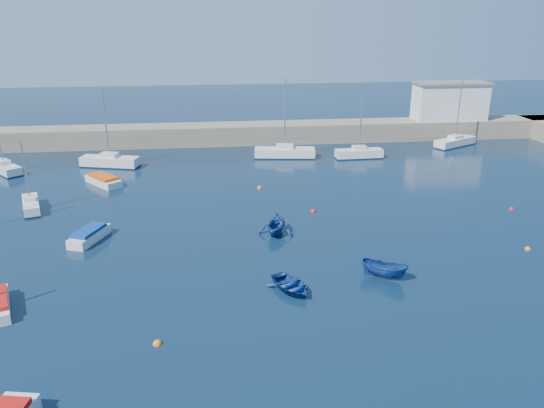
{
  "coord_description": "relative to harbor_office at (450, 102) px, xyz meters",
  "views": [
    {
      "loc": [
        -4.21,
        -26.48,
        17.14
      ],
      "look_at": [
        0.86,
        16.1,
        1.6
      ],
      "focal_mm": 35.0,
      "sensor_mm": 36.0,
      "label": 1
    }
  ],
  "objects": [
    {
      "name": "harbor_office",
      "position": [
        0.0,
        0.0,
        0.0
      ],
      "size": [
        10.0,
        4.0,
        5.0
      ],
      "primitive_type": "cube",
      "color": "silver",
      "rests_on": "back_wall"
    },
    {
      "name": "sailboat_6",
      "position": [
        -25.01,
        -8.67,
        -4.44
      ],
      "size": [
        7.67,
        3.03,
        9.77
      ],
      "rotation": [
        0.0,
        0.0,
        1.44
      ],
      "color": "silver",
      "rests_on": "ground"
    },
    {
      "name": "ground",
      "position": [
        -30.0,
        -46.0,
        -5.1
      ],
      "size": [
        220.0,
        220.0,
        0.0
      ],
      "primitive_type": "plane",
      "color": "#0C2137",
      "rests_on": "ground"
    },
    {
      "name": "dinghy_left",
      "position": [
        -29.13,
        -32.75,
        -4.21
      ],
      "size": [
        3.96,
        4.22,
        1.78
      ],
      "primitive_type": "imported",
      "rotation": [
        0.0,
        0.0,
        -0.38
      ],
      "color": "navy",
      "rests_on": "ground"
    },
    {
      "name": "dinghy_center",
      "position": [
        -29.35,
        -42.19,
        -4.74
      ],
      "size": [
        3.77,
        4.25,
        0.73
      ],
      "primitive_type": "imported",
      "rotation": [
        0.0,
        0.0,
        0.44
      ],
      "color": "navy",
      "rests_on": "ground"
    },
    {
      "name": "motorboat_2",
      "position": [
        -45.59,
        -17.34,
        -4.64
      ],
      "size": [
        4.34,
        4.77,
        0.99
      ],
      "rotation": [
        0.0,
        0.0,
        0.69
      ],
      "color": "silver",
      "rests_on": "ground"
    },
    {
      "name": "sailboat_7",
      "position": [
        -15.86,
        -10.07,
        -4.48
      ],
      "size": [
        5.89,
        1.8,
        7.84
      ],
      "rotation": [
        0.0,
        0.0,
        1.6
      ],
      "color": "silver",
      "rests_on": "ground"
    },
    {
      "name": "buoy_4",
      "position": [
        -6.8,
        -29.59,
        -5.1
      ],
      "size": [
        0.45,
        0.45,
        0.45
      ],
      "primitive_type": "sphere",
      "color": "red",
      "rests_on": "ground"
    },
    {
      "name": "motorboat_1",
      "position": [
        -44.07,
        -32.3,
        -4.63
      ],
      "size": [
        2.85,
        4.34,
        1.01
      ],
      "rotation": [
        0.0,
        0.0,
        -0.38
      ],
      "color": "silver",
      "rests_on": "ground"
    },
    {
      "name": "sailboat_8",
      "position": [
        -1.17,
        -5.45,
        -4.5
      ],
      "size": [
        6.72,
        4.8,
        8.71
      ],
      "rotation": [
        0.0,
        0.0,
        2.07
      ],
      "color": "silver",
      "rests_on": "ground"
    },
    {
      "name": "back_wall",
      "position": [
        -30.0,
        0.0,
        -3.8
      ],
      "size": [
        96.0,
        4.5,
        2.6
      ],
      "primitive_type": "cube",
      "color": "#7B6E5E",
      "rests_on": "ground"
    },
    {
      "name": "buoy_0",
      "position": [
        -37.54,
        -47.21,
        -5.1
      ],
      "size": [
        0.5,
        0.5,
        0.5
      ],
      "primitive_type": "sphere",
      "color": "orange",
      "rests_on": "ground"
    },
    {
      "name": "sailboat_5",
      "position": [
        -46.04,
        -10.43,
        -4.43
      ],
      "size": [
        7.03,
        3.64,
        8.98
      ],
      "rotation": [
        0.0,
        0.0,
        1.3
      ],
      "color": "silver",
      "rests_on": "ground"
    },
    {
      "name": "buoy_3",
      "position": [
        -29.32,
        -20.56,
        -5.1
      ],
      "size": [
        0.48,
        0.48,
        0.48
      ],
      "primitive_type": "sphere",
      "color": "orange",
      "rests_on": "ground"
    },
    {
      "name": "dinghy_right",
      "position": [
        -22.79,
        -41.23,
        -4.48
      ],
      "size": [
        3.35,
        2.75,
        1.24
      ],
      "primitive_type": "imported",
      "rotation": [
        0.0,
        0.0,
        1.0
      ],
      "color": "navy",
      "rests_on": "ground"
    },
    {
      "name": "buoy_2",
      "position": [
        -10.3,
        -38.01,
        -5.1
      ],
      "size": [
        0.45,
        0.45,
        0.45
      ],
      "primitive_type": "sphere",
      "color": "orange",
      "rests_on": "ground"
    },
    {
      "name": "sailboat_4",
      "position": [
        -57.62,
        -11.35,
        -4.54
      ],
      "size": [
        5.26,
        5.86,
        8.11
      ],
      "rotation": [
        0.0,
        0.0,
        0.69
      ],
      "color": "silver",
      "rests_on": "ground"
    },
    {
      "name": "buoy_1",
      "position": [
        -25.13,
        -28.06,
        -5.1
      ],
      "size": [
        0.5,
        0.5,
        0.5
      ],
      "primitive_type": "sphere",
      "color": "red",
      "rests_on": "ground"
    },
    {
      "name": "sailboat_3",
      "position": [
        -50.8,
        -24.54,
        -4.57
      ],
      "size": [
        2.76,
        4.91,
        6.38
      ],
      "rotation": [
        0.0,
        0.0,
        0.32
      ],
      "color": "silver",
      "rests_on": "ground"
    }
  ]
}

